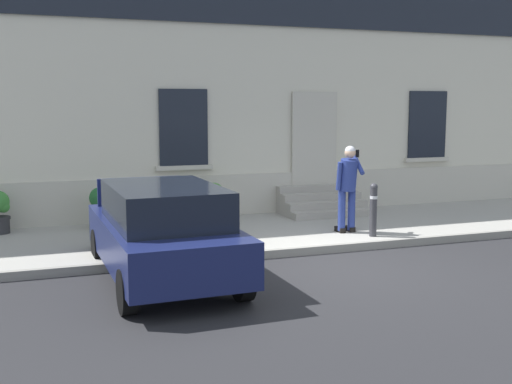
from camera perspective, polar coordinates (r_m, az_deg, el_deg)
The scene contains 11 objects.
ground_plane at distance 10.65m, azimuth 6.88°, elevation -6.80°, with size 80.00×80.00×0.00m, color #232326.
sidewalk at distance 13.13m, azimuth 1.42°, elevation -3.60°, with size 24.00×3.60×0.15m, color #99968E.
curb_edge at distance 11.45m, azimuth 4.78°, elevation -5.34°, with size 24.00×0.12×0.15m, color gray.
building_facade at distance 15.25m, azimuth -1.95°, elevation 11.79°, with size 24.00×1.52×7.50m.
entrance_stoop at distance 14.96m, azimuth 5.94°, elevation -1.00°, with size 1.98×1.28×0.64m.
hatchback_car_navy at distance 9.70m, azimuth -8.46°, elevation -3.49°, with size 1.88×4.11×1.50m.
bollard_near_person at distance 12.39m, azimuth 10.62°, elevation -1.42°, with size 0.15×0.15×1.04m.
person_on_phone at distance 12.62m, azimuth 8.35°, elevation 0.80°, with size 0.51×0.49×1.75m.
planter_olive at distance 13.39m, azimuth -13.94°, elevation -1.30°, with size 0.44×0.44×0.86m.
planter_terracotta at distance 13.67m, azimuth -5.70°, elevation -0.92°, with size 0.44×0.44×0.86m.
planter_cream at distance 13.80m, azimuth -3.79°, elevation -0.82°, with size 0.44×0.44×0.86m.
Camera 1 is at (-4.63, -9.20, 2.69)m, focal length 44.02 mm.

